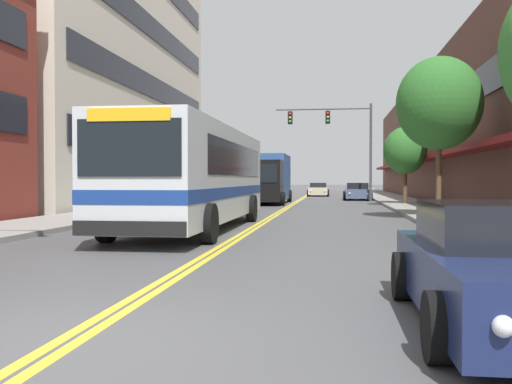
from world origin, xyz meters
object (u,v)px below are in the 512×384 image
Objects in this scene: car_red_parked_left_near at (222,195)px; fire_hydrant at (498,226)px; car_slate_blue_parked_right_mid at (357,192)px; traffic_signal_mast at (339,132)px; street_tree_right_mid at (439,104)px; street_tree_right_far at (405,151)px; city_bus at (197,173)px; car_navy_parked_right_foreground at (506,270)px; box_truck at (268,178)px; car_silver_parked_left_mid at (201,198)px; car_champagne_moving_lead at (318,190)px.

car_red_parked_left_near reaches higher than fire_hydrant.
car_slate_blue_parked_right_mid reaches higher than fire_hydrant.
traffic_signal_mast reaches higher than street_tree_right_mid.
city_bus is at bearing -116.64° from street_tree_right_far.
traffic_signal_mast reaches higher than car_red_parked_left_near.
box_truck reaches higher than car_navy_parked_right_foreground.
car_silver_parked_left_mid is at bearing 150.78° from street_tree_right_mid.
car_red_parked_left_near is 0.75× the size of street_tree_right_mid.
street_tree_right_mid reaches higher than street_tree_right_far.
car_champagne_moving_lead is 0.96× the size of street_tree_right_far.
street_tree_right_far is at bearing -75.72° from car_slate_blue_parked_right_mid.
car_slate_blue_parked_right_mid is 10.14m from street_tree_right_far.
car_slate_blue_parked_right_mid is at bearing 92.82° from fire_hydrant.
traffic_signal_mast is (1.77, -12.22, 4.43)m from car_champagne_moving_lead.
traffic_signal_mast is at bearing 45.82° from box_truck.
car_slate_blue_parked_right_mid is 5.11× the size of fire_hydrant.
traffic_signal_mast is at bearing 119.83° from street_tree_right_far.
street_tree_right_mid is at bearing 86.38° from fire_hydrant.
box_truck is at bearing -99.43° from car_champagne_moving_lead.
street_tree_right_mid is (8.28, -13.91, 2.88)m from box_truck.
fire_hydrant is (3.02, -29.24, -4.40)m from traffic_signal_mast.
car_silver_parked_left_mid is at bearing -120.05° from traffic_signal_mast.
car_slate_blue_parked_right_mid is at bearing -71.23° from car_champagne_moving_lead.
fire_hydrant is (10.32, -22.78, 0.03)m from car_red_parked_left_near.
car_navy_parked_right_foreground is at bearing -73.03° from car_red_parked_left_near.
box_truck is (-6.03, -7.47, 1.03)m from car_slate_blue_parked_right_mid.
street_tree_right_far is at bearing 89.21° from street_tree_right_mid.
fire_hydrant is at bearing -72.76° from box_truck.
car_slate_blue_parked_right_mid is at bearing 62.21° from traffic_signal_mast.
car_slate_blue_parked_right_mid is 0.67× the size of traffic_signal_mast.
traffic_signal_mast is (-1.45, -2.75, 4.40)m from car_slate_blue_parked_right_mid.
car_champagne_moving_lead is 0.71× the size of street_tree_right_mid.
car_champagne_moving_lead is at bearing 77.54° from car_silver_parked_left_mid.
box_truck is at bearing -134.18° from traffic_signal_mast.
fire_hydrant is (10.26, -16.73, -0.01)m from car_silver_parked_left_mid.
street_tree_right_far is (0.16, 11.89, -1.24)m from street_tree_right_mid.
car_slate_blue_parked_right_mid is 5.39m from traffic_signal_mast.
car_champagne_moving_lead is at bearing 106.55° from street_tree_right_far.
car_navy_parked_right_foreground is at bearing -104.63° from fire_hydrant.
car_navy_parked_right_foreground is 0.96× the size of street_tree_right_far.
car_silver_parked_left_mid is 0.53× the size of box_truck.
car_silver_parked_left_mid is 0.88× the size of car_slate_blue_parked_right_mid.
car_navy_parked_right_foreground is 1.00× the size of car_champagne_moving_lead.
car_champagne_moving_lead is at bearing 98.25° from traffic_signal_mast.
street_tree_right_mid is 11.96m from street_tree_right_far.
fire_hydrant is at bearing -84.10° from traffic_signal_mast.
car_champagne_moving_lead is at bearing 85.36° from city_bus.
fire_hydrant is at bearing -58.49° from car_silver_parked_left_mid.
street_tree_right_far reaches higher than car_champagne_moving_lead.
box_truck is 1.72× the size of street_tree_right_far.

